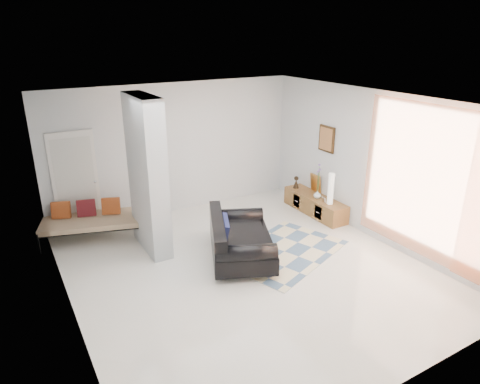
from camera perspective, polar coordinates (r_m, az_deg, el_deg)
floor at (r=7.32m, az=1.06°, el=-10.36°), size 6.00×6.00×0.00m
ceiling at (r=6.34m, az=1.23°, el=11.85°), size 6.00×6.00×0.00m
wall_back at (r=9.27m, az=-8.59°, el=5.64°), size 6.00×0.00×6.00m
wall_front at (r=4.68m, az=21.04°, el=-11.40°), size 6.00×0.00×6.00m
wall_left at (r=5.87m, az=-22.52°, el=-4.87°), size 0.00×6.00×6.00m
wall_right at (r=8.40m, az=17.41°, el=3.31°), size 0.00×6.00×6.00m
partition_column at (r=7.66m, az=-12.25°, el=2.14°), size 0.35×1.20×2.80m
hallway_door at (r=8.83m, az=-21.06°, el=1.09°), size 0.85×0.06×2.04m
curtain at (r=7.64m, az=23.29°, el=1.24°), size 0.00×2.55×2.55m
wall_art at (r=9.21m, az=11.48°, el=6.95°), size 0.04×0.45×0.55m
media_console at (r=9.53m, az=9.96°, el=-1.63°), size 0.45×1.68×0.80m
loveseat at (r=7.52m, az=-0.34°, el=-6.40°), size 1.63×1.99×0.76m
daybed at (r=8.63m, az=-18.78°, el=-3.44°), size 2.14×1.39×0.77m
area_rug at (r=7.90m, az=5.94°, el=-7.92°), size 2.58×2.15×0.01m
cylinder_lamp at (r=8.99m, az=12.02°, el=0.43°), size 0.12×0.12×0.66m
bronze_figurine at (r=9.84m, az=7.49°, el=1.31°), size 0.16×0.16×0.27m
vase at (r=9.31m, az=10.28°, el=-0.33°), size 0.19×0.19×0.17m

